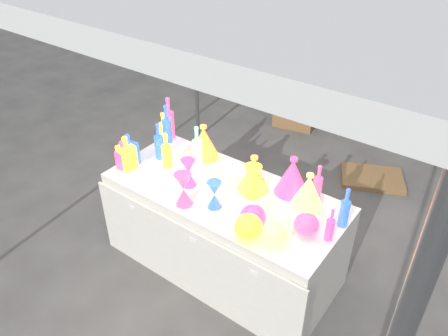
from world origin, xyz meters
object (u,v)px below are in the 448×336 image
Objects in this scene: hourglass_0 at (184,189)px; globe_0 at (248,228)px; decanter_0 at (126,152)px; display_table at (223,229)px; lampshade_0 at (204,141)px; cardboard_box_closed at (296,111)px; bottle_0 at (163,127)px.

hourglass_0 reaches higher than globe_0.
decanter_0 is at bearing 172.71° from hourglass_0.
display_table is 0.59m from hourglass_0.
display_table is at bearing -43.95° from lampshade_0.
bottle_0 is at bearing -105.26° from cardboard_box_closed.
display_table is 2.61m from cardboard_box_closed.
globe_0 reaches higher than cardboard_box_closed.
lampshade_0 is at bearing 63.12° from decanter_0.
cardboard_box_closed is 1.83× the size of bottle_0.
lampshade_0 is at bearing 115.76° from hourglass_0.
bottle_0 is at bearing 141.76° from hourglass_0.
globe_0 is at bearing -44.01° from lampshade_0.
decanter_0 reaches higher than bottle_0.
hourglass_0 is at bearing 178.51° from globe_0.
display_table is at bearing -85.82° from cardboard_box_closed.
decanter_0 reaches higher than display_table.
lampshade_0 reaches higher than display_table.
hourglass_0 reaches higher than cardboard_box_closed.
display_table is 0.68m from globe_0.
cardboard_box_closed is 2.93m from hourglass_0.
bottle_0 is at bearing 172.16° from lampshade_0.
decanter_0 is at bearing -83.54° from bottle_0.
globe_0 is 1.02m from lampshade_0.
hourglass_0 is at bearing -38.24° from bottle_0.
cardboard_box_closed is at bearing 101.48° from hourglass_0.
cardboard_box_closed is at bearing 88.75° from lampshade_0.
bottle_0 is 0.91m from hourglass_0.
bottle_0 is (-0.15, -2.23, 0.70)m from cardboard_box_closed.
globe_0 is (1.12, -2.80, 0.64)m from cardboard_box_closed.
lampshade_0 reaches higher than bottle_0.
display_table is 7.32× the size of hourglass_0.
bottle_0 reaches higher than hourglass_0.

